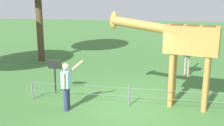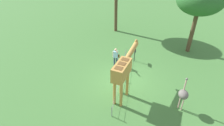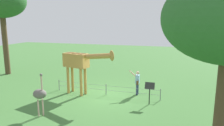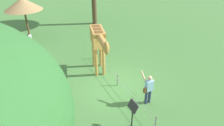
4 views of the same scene
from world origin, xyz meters
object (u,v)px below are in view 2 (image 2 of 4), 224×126
object	(u,v)px
giraffe	(124,69)
ostrich	(183,94)
visitor	(116,56)
info_sign	(135,51)

from	to	relation	value
giraffe	ostrich	distance (m)	3.76
giraffe	ostrich	world-z (taller)	giraffe
visitor	info_sign	size ratio (longest dim) A/B	1.26
ostrich	info_sign	distance (m)	6.02
ostrich	info_sign	xyz separation A→B (m)	(5.11, 3.17, -0.23)
visitor	info_sign	distance (m)	1.77
visitor	ostrich	world-z (taller)	ostrich
ostrich	info_sign	world-z (taller)	ostrich
giraffe	info_sign	world-z (taller)	giraffe
giraffe	visitor	distance (m)	3.96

